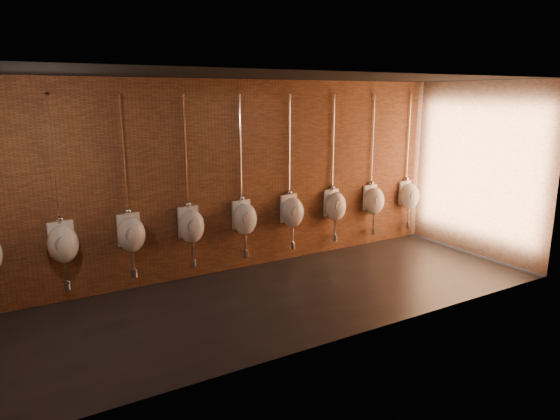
# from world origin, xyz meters

# --- Properties ---
(ground) EXTENTS (8.50, 8.50, 0.00)m
(ground) POSITION_xyz_m (0.00, 0.00, 0.00)
(ground) COLOR black
(ground) RESTS_ON ground
(room_shell) EXTENTS (8.54, 3.04, 3.22)m
(room_shell) POSITION_xyz_m (0.00, 0.00, 2.01)
(room_shell) COLOR black
(room_shell) RESTS_ON ground
(urinal_1) EXTENTS (0.46, 0.42, 2.72)m
(urinal_1) POSITION_xyz_m (-2.78, 1.35, 0.92)
(urinal_1) COLOR white
(urinal_1) RESTS_ON ground
(urinal_2) EXTENTS (0.46, 0.42, 2.72)m
(urinal_2) POSITION_xyz_m (-1.83, 1.35, 0.92)
(urinal_2) COLOR white
(urinal_2) RESTS_ON ground
(urinal_3) EXTENTS (0.46, 0.42, 2.72)m
(urinal_3) POSITION_xyz_m (-0.88, 1.35, 0.92)
(urinal_3) COLOR white
(urinal_3) RESTS_ON ground
(urinal_4) EXTENTS (0.46, 0.42, 2.72)m
(urinal_4) POSITION_xyz_m (0.07, 1.35, 0.92)
(urinal_4) COLOR white
(urinal_4) RESTS_ON ground
(urinal_5) EXTENTS (0.46, 0.42, 2.72)m
(urinal_5) POSITION_xyz_m (1.02, 1.35, 0.92)
(urinal_5) COLOR white
(urinal_5) RESTS_ON ground
(urinal_6) EXTENTS (0.46, 0.42, 2.72)m
(urinal_6) POSITION_xyz_m (1.98, 1.35, 0.92)
(urinal_6) COLOR white
(urinal_6) RESTS_ON ground
(urinal_7) EXTENTS (0.46, 0.42, 2.72)m
(urinal_7) POSITION_xyz_m (2.93, 1.35, 0.92)
(urinal_7) COLOR white
(urinal_7) RESTS_ON ground
(urinal_8) EXTENTS (0.46, 0.42, 2.72)m
(urinal_8) POSITION_xyz_m (3.88, 1.35, 0.92)
(urinal_8) COLOR white
(urinal_8) RESTS_ON ground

